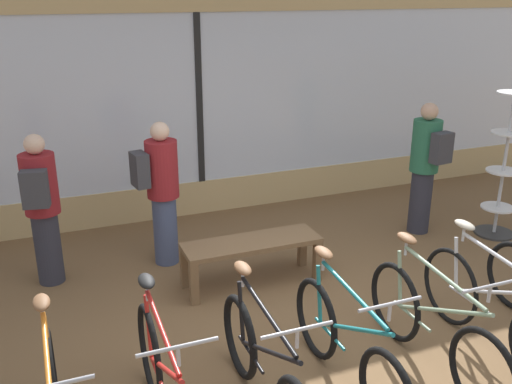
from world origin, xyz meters
name	(u,v)px	position (x,y,z in m)	size (l,w,h in m)	color
ground_plane	(318,352)	(0.00, 0.00, 0.00)	(24.00, 24.00, 0.00)	brown
shop_back_wall	(198,92)	(0.00, 3.41, 1.64)	(12.00, 0.08, 3.20)	tan
bicycle_center_left	(265,372)	(-0.70, -0.52, 0.37)	(0.46, 1.72, 1.01)	black
bicycle_center	(347,348)	(-0.04, -0.50, 0.37)	(0.46, 1.69, 1.02)	black
bicycle_center_right	(434,329)	(0.70, -0.54, 0.38)	(0.46, 1.75, 1.03)	black
bicycle_right	(492,310)	(1.31, -0.51, 0.40)	(0.46, 1.76, 1.03)	black
accessory_rack	(503,176)	(3.15, 1.38, 0.75)	(0.48, 0.48, 1.85)	#333333
display_bench	(252,249)	(-0.09, 1.31, 0.39)	(1.40, 0.44, 0.48)	brown
customer_near_rack	(425,165)	(2.33, 1.78, 0.87)	(0.39, 0.52, 1.62)	#2D2D38
customer_by_window	(42,206)	(-2.01, 2.09, 0.84)	(0.40, 0.53, 1.57)	#2D2D38
customer_mid_floor	(161,190)	(-0.81, 2.11, 0.85)	(0.52, 0.39, 1.59)	#424C6B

